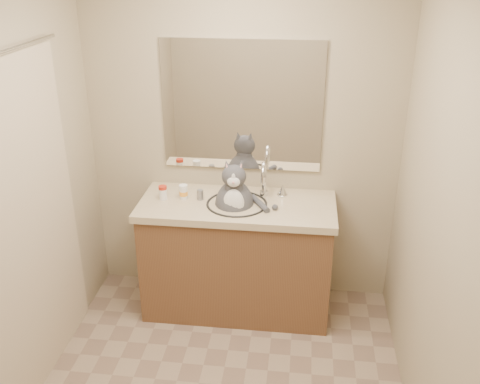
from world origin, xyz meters
name	(u,v)px	position (x,y,z in m)	size (l,w,h in m)	color
room	(212,223)	(0.00, 0.00, 1.20)	(2.22, 2.52, 2.42)	gray
vanity	(237,254)	(0.00, 0.96, 0.44)	(1.34, 0.59, 1.12)	brown
mirror	(242,106)	(0.00, 1.24, 1.45)	(1.10, 0.02, 0.90)	white
shower_curtain	(26,231)	(-1.05, 0.10, 1.03)	(0.02, 1.30, 1.93)	#B8A88B
cat	(235,202)	(-0.02, 0.95, 0.86)	(0.40, 0.31, 0.53)	#45454A
pill_bottle_redcap	(163,193)	(-0.52, 0.96, 0.90)	(0.08, 0.08, 0.10)	white
pill_bottle_orange	(183,192)	(-0.38, 0.99, 0.90)	(0.07, 0.07, 0.10)	white
grey_canister	(200,195)	(-0.26, 0.99, 0.89)	(0.06, 0.06, 0.07)	gray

